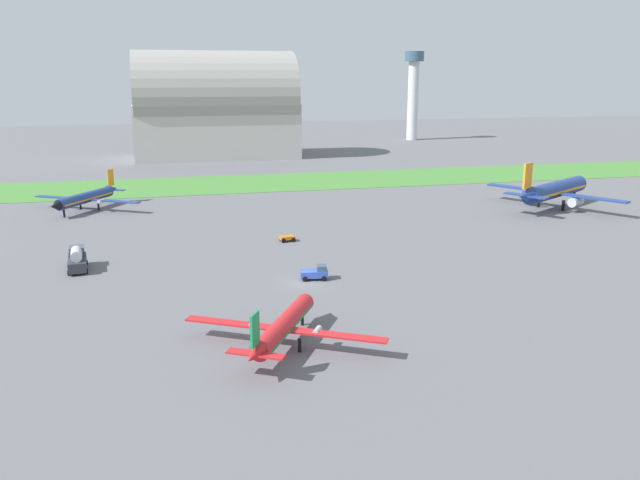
{
  "coord_description": "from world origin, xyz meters",
  "views": [
    {
      "loc": [
        -17.06,
        -78.03,
        26.43
      ],
      "look_at": [
        4.42,
        9.97,
        3.0
      ],
      "focal_mm": 35.71,
      "sensor_mm": 36.0,
      "label": 1
    }
  ],
  "objects_px": {
    "airplane_parked_jet_far": "(554,190)",
    "control_tower": "(413,88)",
    "baggage_cart_midfield": "(287,238)",
    "airplane_foreground_turboprop": "(283,326)",
    "airplane_taxiing_turboprop": "(86,197)",
    "pushback_tug_by_runway": "(315,273)",
    "fuel_truck_near_gate": "(77,259)"
  },
  "relations": [
    {
      "from": "airplane_parked_jet_far",
      "to": "control_tower",
      "type": "relative_size",
      "value": 0.73
    },
    {
      "from": "baggage_cart_midfield",
      "to": "control_tower",
      "type": "bearing_deg",
      "value": -124.34
    },
    {
      "from": "airplane_foreground_turboprop",
      "to": "airplane_parked_jet_far",
      "type": "height_order",
      "value": "airplane_parked_jet_far"
    },
    {
      "from": "airplane_taxiing_turboprop",
      "to": "airplane_parked_jet_far",
      "type": "xyz_separation_m",
      "value": [
        92.79,
        -20.66,
        1.12
      ]
    },
    {
      "from": "airplane_parked_jet_far",
      "to": "pushback_tug_by_runway",
      "type": "distance_m",
      "value": 67.67
    },
    {
      "from": "airplane_taxiing_turboprop",
      "to": "airplane_foreground_turboprop",
      "type": "bearing_deg",
      "value": 50.44
    },
    {
      "from": "airplane_parked_jet_far",
      "to": "pushback_tug_by_runway",
      "type": "height_order",
      "value": "airplane_parked_jet_far"
    },
    {
      "from": "airplane_foreground_turboprop",
      "to": "control_tower",
      "type": "xyz_separation_m",
      "value": [
        92.22,
        197.7,
        19.07
      ]
    },
    {
      "from": "airplane_taxiing_turboprop",
      "to": "pushback_tug_by_runway",
      "type": "distance_m",
      "value": 64.92
    },
    {
      "from": "fuel_truck_near_gate",
      "to": "airplane_foreground_turboprop",
      "type": "bearing_deg",
      "value": -150.72
    },
    {
      "from": "pushback_tug_by_runway",
      "to": "airplane_taxiing_turboprop",
      "type": "bearing_deg",
      "value": 131.2
    },
    {
      "from": "airplane_foreground_turboprop",
      "to": "fuel_truck_near_gate",
      "type": "height_order",
      "value": "airplane_foreground_turboprop"
    },
    {
      "from": "control_tower",
      "to": "airplane_parked_jet_far",
      "type": "bearing_deg",
      "value": -100.23
    },
    {
      "from": "baggage_cart_midfield",
      "to": "control_tower",
      "type": "height_order",
      "value": "control_tower"
    },
    {
      "from": "baggage_cart_midfield",
      "to": "airplane_foreground_turboprop",
      "type": "bearing_deg",
      "value": 72.54
    },
    {
      "from": "fuel_truck_near_gate",
      "to": "control_tower",
      "type": "distance_m",
      "value": 202.25
    },
    {
      "from": "airplane_taxiing_turboprop",
      "to": "pushback_tug_by_runway",
      "type": "xyz_separation_m",
      "value": [
        34.52,
        -54.96,
        -1.74
      ]
    },
    {
      "from": "airplane_taxiing_turboprop",
      "to": "fuel_truck_near_gate",
      "type": "bearing_deg",
      "value": 35.33
    },
    {
      "from": "airplane_foreground_turboprop",
      "to": "fuel_truck_near_gate",
      "type": "bearing_deg",
      "value": 65.42
    },
    {
      "from": "airplane_foreground_turboprop",
      "to": "pushback_tug_by_runway",
      "type": "height_order",
      "value": "airplane_foreground_turboprop"
    },
    {
      "from": "airplane_taxiing_turboprop",
      "to": "baggage_cart_midfield",
      "type": "relative_size",
      "value": 8.4
    },
    {
      "from": "baggage_cart_midfield",
      "to": "control_tower",
      "type": "xyz_separation_m",
      "value": [
        83.91,
        156.32,
        20.82
      ]
    },
    {
      "from": "airplane_taxiing_turboprop",
      "to": "pushback_tug_by_runway",
      "type": "relative_size",
      "value": 5.58
    },
    {
      "from": "airplane_parked_jet_far",
      "to": "fuel_truck_near_gate",
      "type": "bearing_deg",
      "value": 162.85
    },
    {
      "from": "airplane_foreground_turboprop",
      "to": "control_tower",
      "type": "bearing_deg",
      "value": 5.11
    },
    {
      "from": "airplane_foreground_turboprop",
      "to": "baggage_cart_midfield",
      "type": "xyz_separation_m",
      "value": [
        8.31,
        41.39,
        -1.75
      ]
    },
    {
      "from": "airplane_foreground_turboprop",
      "to": "airplane_taxiing_turboprop",
      "type": "distance_m",
      "value": 80.08
    },
    {
      "from": "fuel_truck_near_gate",
      "to": "pushback_tug_by_runway",
      "type": "relative_size",
      "value": 1.75
    },
    {
      "from": "airplane_foreground_turboprop",
      "to": "fuel_truck_near_gate",
      "type": "xyz_separation_m",
      "value": [
        -23.27,
        32.86,
        -0.74
      ]
    },
    {
      "from": "airplane_parked_jet_far",
      "to": "baggage_cart_midfield",
      "type": "bearing_deg",
      "value": 162.15
    },
    {
      "from": "airplane_foreground_turboprop",
      "to": "control_tower",
      "type": "height_order",
      "value": "control_tower"
    },
    {
      "from": "airplane_foreground_turboprop",
      "to": "pushback_tug_by_runway",
      "type": "distance_m",
      "value": 22.27
    }
  ]
}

